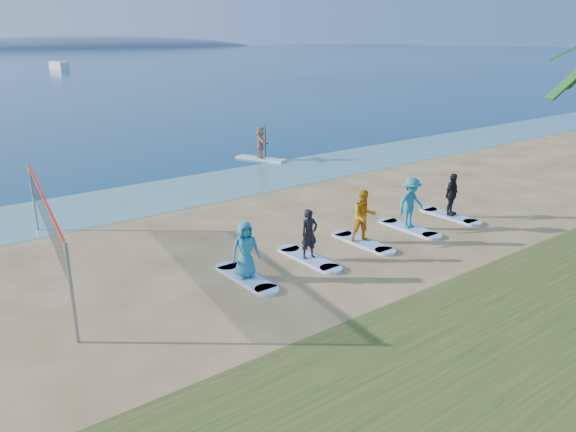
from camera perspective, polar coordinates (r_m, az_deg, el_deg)
ground at (r=17.82m, az=4.80°, el=-4.74°), size 600.00×600.00×0.00m
shallow_water at (r=26.09m, az=-10.93°, el=2.42°), size 600.00×600.00×0.00m
island_ridge at (r=329.69m, az=-19.71°, el=15.81°), size 220.00×56.00×18.00m
volleyball_net at (r=17.76m, az=-23.44°, el=0.24°), size 1.53×8.97×2.50m
paddleboard at (r=32.35m, az=-2.79°, el=5.83°), size 1.87×3.02×0.12m
paddleboarder at (r=32.17m, az=-2.81°, el=7.48°), size 1.07×1.72×1.77m
boat_offshore_b at (r=127.65m, az=-22.20°, el=13.64°), size 2.15×6.71×1.49m
surfboard_0 at (r=16.63m, az=-4.28°, el=-6.27°), size 0.70×2.20×0.09m
student_0 at (r=16.29m, az=-4.36°, el=-3.42°), size 0.93×0.73×1.69m
surfboard_1 at (r=17.95m, az=2.14°, el=-4.35°), size 0.70×2.20×0.09m
student_1 at (r=17.65m, az=2.17°, el=-1.82°), size 0.63×0.46×1.59m
surfboard_2 at (r=19.48m, az=7.60°, el=-2.67°), size 0.70×2.20×0.09m
student_2 at (r=19.17m, az=7.71°, el=-0.00°), size 1.09×0.98×1.82m
surfboard_3 at (r=21.17m, az=12.21°, el=-1.22°), size 0.70×2.20×0.09m
student_3 at (r=20.88m, az=12.38°, el=1.32°), size 1.21×0.70×1.87m
surfboard_4 at (r=22.99m, az=16.11°, el=0.01°), size 0.70×2.20×0.09m
student_4 at (r=22.75m, az=16.30°, el=2.12°), size 1.04×0.61×1.67m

